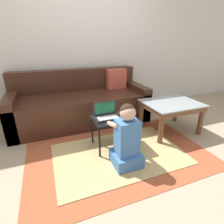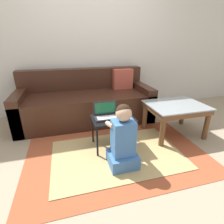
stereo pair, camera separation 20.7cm
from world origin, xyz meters
name	(u,v)px [view 2 (the right image)]	position (x,y,z in m)	size (l,w,h in m)	color
ground_plane	(116,151)	(0.00, 0.00, 0.00)	(16.00, 16.00, 0.00)	gray
wall_back	(91,45)	(0.00, 1.63, 1.25)	(9.00, 0.06, 2.50)	silver
area_rug	(117,154)	(0.00, -0.07, 0.00)	(2.18, 1.40, 0.01)	#9E4C2D
couch	(86,103)	(-0.21, 1.13, 0.31)	(2.22, 0.93, 0.86)	#381E14
coffee_table	(176,109)	(0.97, 0.23, 0.39)	(0.81, 0.64, 0.47)	gray
laptop_desk	(113,122)	(0.00, 0.13, 0.36)	(0.53, 0.38, 0.42)	black
laptop	(106,115)	(-0.08, 0.15, 0.45)	(0.30, 0.19, 0.20)	#232328
computer_mouse	(125,115)	(0.15, 0.13, 0.44)	(0.07, 0.11, 0.04)	#B2B7C1
person_seated	(123,140)	(0.00, -0.26, 0.32)	(0.31, 0.44, 0.73)	#3D70B2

